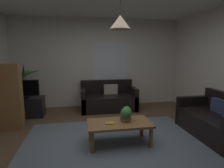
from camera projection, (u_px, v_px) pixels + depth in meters
name	position (u px, v px, depth m)	size (l,w,h in m)	color
floor	(115.00, 145.00, 3.27)	(5.03, 5.24, 0.02)	brown
rug	(117.00, 150.00, 3.07)	(3.27, 2.88, 0.01)	slate
wall_back	(98.00, 63.00, 5.63)	(5.15, 0.06, 2.64)	silver
window_pane	(111.00, 61.00, 5.65)	(1.03, 0.01, 1.15)	white
couch_under_window	(108.00, 100.00, 5.34)	(1.56, 0.84, 0.82)	black
couch_right_side	(216.00, 122.00, 3.61)	(0.84, 1.47, 0.82)	black
coffee_table	(119.00, 126.00, 3.27)	(1.12, 0.59, 0.40)	olive
book_on_table_0	(110.00, 123.00, 3.20)	(0.16, 0.11, 0.02)	gold
remote_on_table_0	(127.00, 120.00, 3.36)	(0.05, 0.16, 0.02)	black
remote_on_table_1	(123.00, 119.00, 3.39)	(0.05, 0.16, 0.02)	black
potted_plant_on_table	(126.00, 113.00, 3.30)	(0.20, 0.22, 0.27)	brown
tv_stand	(26.00, 107.00, 4.70)	(0.90, 0.44, 0.50)	black
tv	(24.00, 89.00, 4.60)	(0.72, 0.16, 0.46)	black
potted_palm_corner	(24.00, 91.00, 5.09)	(0.89, 0.77, 1.40)	#B77051
bookshelf_corner	(3.00, 97.00, 3.80)	(0.70, 0.31, 1.40)	olive
pendant_lamp	(120.00, 22.00, 2.98)	(0.34, 0.34, 0.64)	black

